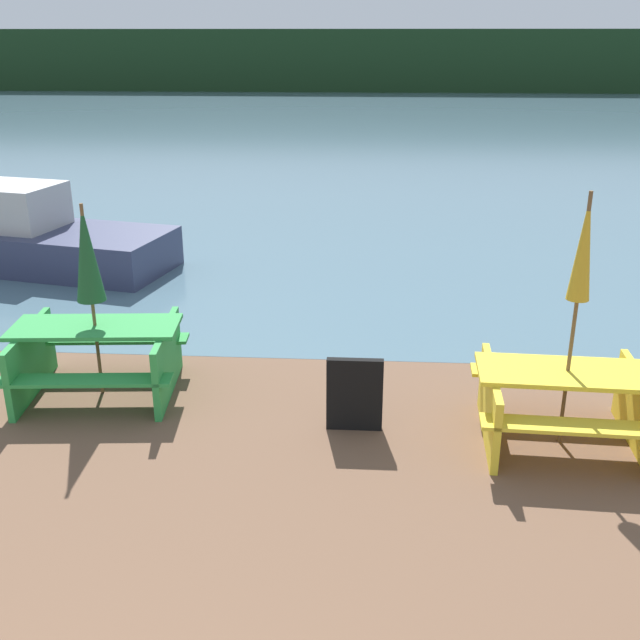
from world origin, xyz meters
The scene contains 8 objects.
water centered at (0.00, 32.40, 0.00)m, with size 60.00×50.00×0.00m.
far_treeline centered at (0.00, 52.40, 2.00)m, with size 80.00×1.60×4.00m.
picnic_table_yellow centered at (3.38, 5.62, 0.45)m, with size 1.72×1.46×0.75m.
picnic_table_green centered at (-1.36, 6.36, 0.47)m, with size 1.86×1.52×0.79m.
umbrella_gold centered at (3.38, 5.62, 1.88)m, with size 0.20×0.20×2.42m.
umbrella_darkgreen centered at (-1.36, 6.36, 1.56)m, with size 0.30×0.30×2.09m.
boat centered at (-4.01, 10.97, 0.50)m, with size 4.38×2.54×1.36m.
signboard centered at (1.40, 5.74, 0.38)m, with size 0.55×0.08×0.75m.
Camera 1 is at (1.49, -0.83, 3.66)m, focal length 42.00 mm.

